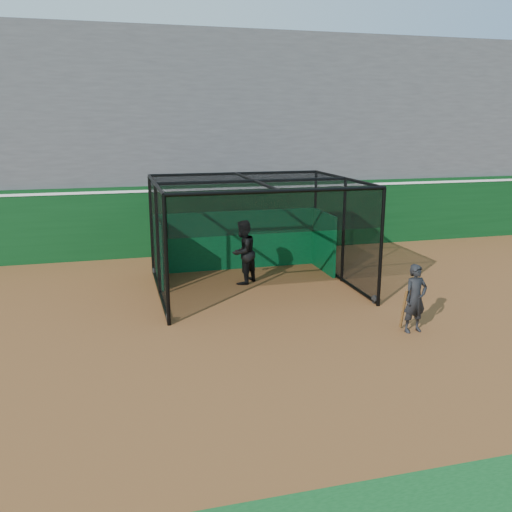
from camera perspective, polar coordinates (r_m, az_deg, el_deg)
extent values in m
plane|color=brown|center=(12.12, 2.24, -8.66)|extent=(120.00, 120.00, 0.00)
cube|color=#093513|center=(19.77, -4.97, 3.94)|extent=(50.00, 0.45, 2.50)
cube|color=white|center=(19.61, -5.03, 7.11)|extent=(50.00, 0.50, 0.08)
cube|color=#4C4C4F|center=(23.32, -6.79, 11.89)|extent=(50.00, 7.85, 7.75)
cube|color=#4C4C4F|center=(26.96, -8.21, 21.65)|extent=(50.00, 0.30, 1.20)
cube|color=#074D24|center=(17.51, -1.98, 1.69)|extent=(5.29, 0.10, 1.90)
cylinder|color=black|center=(13.18, -9.24, -6.44)|extent=(0.08, 0.22, 0.22)
cylinder|color=black|center=(14.65, 12.37, -4.49)|extent=(0.08, 0.22, 0.22)
cylinder|color=black|center=(17.25, -10.69, -1.61)|extent=(0.08, 0.22, 0.22)
cylinder|color=black|center=(18.40, 6.34, -0.47)|extent=(0.08, 0.22, 0.22)
imported|color=black|center=(15.88, -1.39, 0.40)|extent=(1.16, 1.15, 1.89)
imported|color=black|center=(12.75, 16.42, -4.32)|extent=(0.62, 0.44, 1.58)
cylinder|color=#593819|center=(12.74, 15.26, -5.39)|extent=(0.16, 0.38, 1.00)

